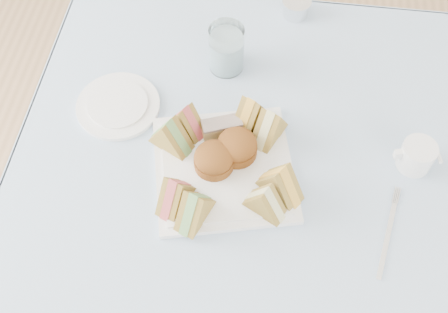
# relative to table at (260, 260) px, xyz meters

# --- Properties ---
(floor) EXTENTS (4.00, 4.00, 0.00)m
(floor) POSITION_rel_table_xyz_m (0.00, 0.00, -0.37)
(floor) COLOR #9E7751
(floor) RESTS_ON ground
(table) EXTENTS (0.90, 0.90, 0.74)m
(table) POSITION_rel_table_xyz_m (0.00, 0.00, 0.00)
(table) COLOR brown
(table) RESTS_ON floor
(tablecloth) EXTENTS (1.02, 1.02, 0.01)m
(tablecloth) POSITION_rel_table_xyz_m (0.00, 0.00, 0.37)
(tablecloth) COLOR #B2CDF0
(tablecloth) RESTS_ON table
(serving_plate) EXTENTS (0.31, 0.31, 0.01)m
(serving_plate) POSITION_rel_table_xyz_m (-0.09, 0.02, 0.38)
(serving_plate) COLOR white
(serving_plate) RESTS_ON tablecloth
(sandwich_fl_a) EXTENTS (0.07, 0.09, 0.08)m
(sandwich_fl_a) POSITION_rel_table_xyz_m (-0.17, -0.06, 0.43)
(sandwich_fl_a) COLOR olive
(sandwich_fl_a) RESTS_ON serving_plate
(sandwich_fl_b) EXTENTS (0.07, 0.10, 0.08)m
(sandwich_fl_b) POSITION_rel_table_xyz_m (-0.13, -0.09, 0.43)
(sandwich_fl_b) COLOR olive
(sandwich_fl_b) RESTS_ON serving_plate
(sandwich_fr_a) EXTENTS (0.10, 0.09, 0.08)m
(sandwich_fr_a) POSITION_rel_table_xyz_m (0.01, -0.02, 0.43)
(sandwich_fr_a) COLOR olive
(sandwich_fr_a) RESTS_ON serving_plate
(sandwich_fr_b) EXTENTS (0.09, 0.07, 0.07)m
(sandwich_fr_b) POSITION_rel_table_xyz_m (-0.01, -0.06, 0.42)
(sandwich_fr_b) COLOR olive
(sandwich_fr_b) RESTS_ON serving_plate
(sandwich_bl_a) EXTENTS (0.10, 0.08, 0.08)m
(sandwich_bl_a) POSITION_rel_table_xyz_m (-0.20, 0.06, 0.43)
(sandwich_bl_a) COLOR olive
(sandwich_bl_a) RESTS_ON serving_plate
(sandwich_bl_b) EXTENTS (0.09, 0.08, 0.07)m
(sandwich_bl_b) POSITION_rel_table_xyz_m (-0.18, 0.10, 0.42)
(sandwich_bl_b) COLOR olive
(sandwich_bl_b) RESTS_ON serving_plate
(sandwich_br_a) EXTENTS (0.07, 0.10, 0.08)m
(sandwich_br_a) POSITION_rel_table_xyz_m (-0.02, 0.10, 0.43)
(sandwich_br_a) COLOR olive
(sandwich_br_a) RESTS_ON serving_plate
(sandwich_br_b) EXTENTS (0.08, 0.10, 0.08)m
(sandwich_br_b) POSITION_rel_table_xyz_m (-0.05, 0.13, 0.43)
(sandwich_br_b) COLOR olive
(sandwich_br_b) RESTS_ON serving_plate
(scone_left) EXTENTS (0.08, 0.08, 0.05)m
(scone_left) POSITION_rel_table_xyz_m (-0.11, 0.02, 0.41)
(scone_left) COLOR brown
(scone_left) RESTS_ON serving_plate
(scone_right) EXTENTS (0.11, 0.11, 0.05)m
(scone_right) POSITION_rel_table_xyz_m (-0.07, 0.05, 0.41)
(scone_right) COLOR brown
(scone_right) RESTS_ON serving_plate
(pastry_slice) EXTENTS (0.08, 0.06, 0.04)m
(pastry_slice) POSITION_rel_table_xyz_m (-0.11, 0.10, 0.41)
(pastry_slice) COLOR tan
(pastry_slice) RESTS_ON serving_plate
(side_plate) EXTENTS (0.22, 0.22, 0.01)m
(side_plate) POSITION_rel_table_xyz_m (-0.33, 0.14, 0.38)
(side_plate) COLOR white
(side_plate) RESTS_ON tablecloth
(water_glass) EXTENTS (0.08, 0.08, 0.11)m
(water_glass) POSITION_rel_table_xyz_m (-0.12, 0.28, 0.43)
(water_glass) COLOR white
(water_glass) RESTS_ON tablecloth
(tea_strainer) EXTENTS (0.08, 0.08, 0.04)m
(tea_strainer) POSITION_rel_table_xyz_m (0.02, 0.46, 0.39)
(tea_strainer) COLOR silver
(tea_strainer) RESTS_ON tablecloth
(fork) EXTENTS (0.04, 0.15, 0.00)m
(fork) POSITION_rel_table_xyz_m (0.21, -0.09, 0.38)
(fork) COLOR silver
(fork) RESTS_ON tablecloth
(creamer_jug) EXTENTS (0.08, 0.08, 0.06)m
(creamer_jug) POSITION_rel_table_xyz_m (0.27, 0.08, 0.41)
(creamer_jug) COLOR white
(creamer_jug) RESTS_ON tablecloth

